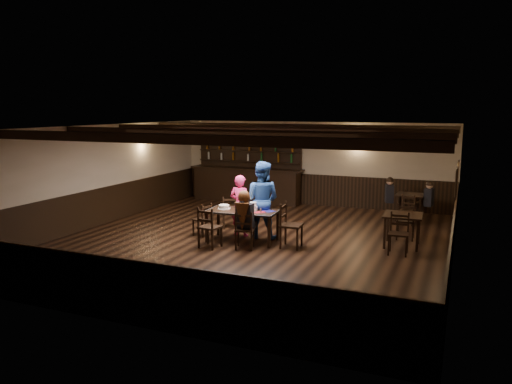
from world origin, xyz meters
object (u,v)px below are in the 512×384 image
at_px(chair_near_right, 244,227).
at_px(cake, 224,207).
at_px(chair_near_left, 208,224).
at_px(dining_table, 242,213).
at_px(woman_pink, 240,206).
at_px(man_blue, 261,200).
at_px(bar_counter, 247,180).

relative_size(chair_near_right, cake, 2.85).
bearing_deg(cake, chair_near_left, -88.89).
bearing_deg(cake, dining_table, -2.06).
bearing_deg(woman_pink, dining_table, 124.66).
xyz_separation_m(man_blue, bar_counter, (-2.28, 4.32, -0.21)).
bearing_deg(man_blue, chair_near_left, 57.53).
bearing_deg(dining_table, man_blue, 60.77).
distance_m(chair_near_left, woman_pink, 1.35).
xyz_separation_m(chair_near_left, bar_counter, (-1.52, 5.67, 0.17)).
distance_m(dining_table, bar_counter, 5.22).
relative_size(dining_table, woman_pink, 1.13).
bearing_deg(chair_near_right, man_blue, 92.22).
bearing_deg(woman_pink, chair_near_right, 123.27).
distance_m(cake, bar_counter, 5.04).
distance_m(chair_near_left, man_blue, 1.59).
xyz_separation_m(cake, bar_counter, (-1.50, 4.81, -0.07)).
distance_m(woman_pink, cake, 0.51).
bearing_deg(cake, woman_pink, 63.95).
height_order(man_blue, cake, man_blue).
height_order(dining_table, chair_near_right, chair_near_right).
bearing_deg(woman_pink, chair_near_left, 85.94).
bearing_deg(man_blue, chair_near_right, 89.18).
relative_size(woman_pink, cake, 4.95).
height_order(woman_pink, man_blue, man_blue).
bearing_deg(man_blue, bar_counter, -65.25).
distance_m(chair_near_right, man_blue, 1.20).
height_order(dining_table, cake, cake).
height_order(woman_pink, cake, woman_pink).
xyz_separation_m(dining_table, woman_pink, (-0.27, 0.47, 0.08)).
height_order(dining_table, woman_pink, woman_pink).
distance_m(dining_table, woman_pink, 0.55).
height_order(chair_near_left, chair_near_right, chair_near_left).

